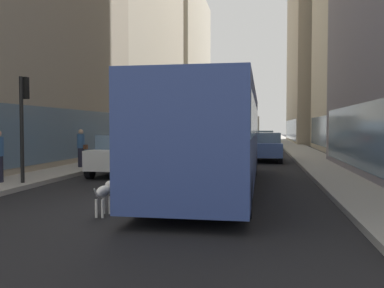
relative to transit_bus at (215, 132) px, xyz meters
The scene contains 14 objects.
ground_plane 31.78m from the transit_bus, 92.17° to the left, with size 120.00×120.00×0.00m, color black.
sidewalk_left 32.49m from the transit_bus, 102.28° to the left, with size 2.40×110.00×0.15m, color #9E9991.
sidewalk_right 32.07m from the transit_bus, 81.92° to the left, with size 2.40×110.00×0.15m, color gray.
building_left_far 52.36m from the transit_bus, 104.75° to the left, with size 10.47×22.89×23.03m.
building_right_far 42.85m from the transit_bus, 74.93° to the left, with size 11.34×19.34×27.53m.
transit_bus is the anchor object (origin of this frame).
car_silver_sedan 23.14m from the transit_bus, 86.03° to the left, with size 1.78×3.97×1.62m.
car_white_van 5.19m from the transit_bus, 141.59° to the left, with size 1.94×4.41×1.62m.
car_red_coupe 31.06m from the transit_bus, 94.43° to the left, with size 1.75×4.25×1.62m.
car_blue_hatchback 10.79m from the transit_bus, 81.43° to the left, with size 1.91×4.38×1.62m.
box_truck 33.51m from the transit_bus, 90.00° to the left, with size 2.30×7.50×3.05m.
dalmatian_dog 4.97m from the transit_bus, 113.78° to the right, with size 0.22×0.96×0.72m.
pedestrian_with_handbag 7.76m from the transit_bus, 147.15° to the left, with size 0.45×0.34×1.69m.
traffic_light_near 6.20m from the transit_bus, behind, with size 0.24×0.41×3.40m.
Camera 1 is at (2.68, -9.52, 1.95)m, focal length 37.98 mm.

